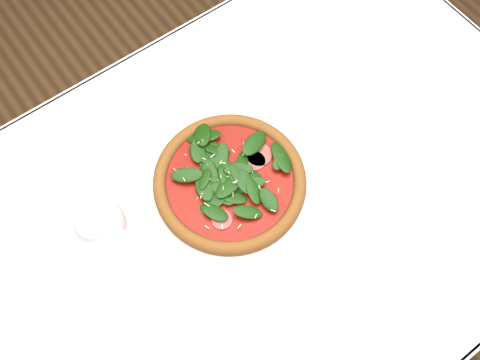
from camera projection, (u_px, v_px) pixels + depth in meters
ground at (249, 297)px, 1.61m from camera, size 6.00×6.00×0.00m
dining_table at (254, 223)px, 1.02m from camera, size 1.21×0.81×0.75m
plate at (230, 184)px, 0.94m from camera, size 0.31×0.31×0.01m
pizza at (230, 180)px, 0.92m from camera, size 0.34×0.34×0.03m
wine_glass at (100, 226)px, 0.77m from camera, size 0.08×0.08×0.19m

